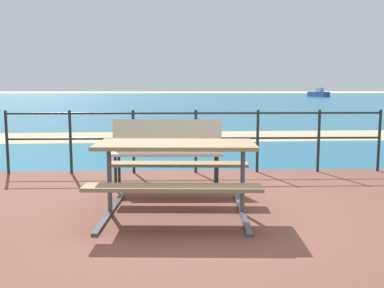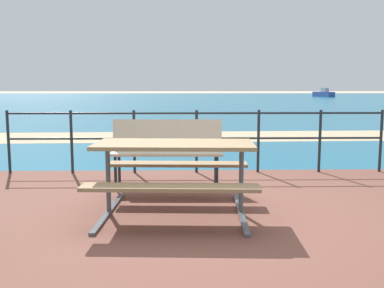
% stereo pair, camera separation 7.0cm
% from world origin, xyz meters
% --- Properties ---
extents(ground_plane, '(240.00, 240.00, 0.00)m').
position_xyz_m(ground_plane, '(0.00, 0.00, 0.00)').
color(ground_plane, beige).
extents(patio_paving, '(6.40, 5.20, 0.06)m').
position_xyz_m(patio_paving, '(0.00, 0.00, 0.03)').
color(patio_paving, brown).
rests_on(patio_paving, ground).
extents(sea_water, '(90.00, 90.00, 0.01)m').
position_xyz_m(sea_water, '(0.00, 40.00, 0.01)').
color(sea_water, '#196B8E').
rests_on(sea_water, ground).
extents(beach_strip, '(54.06, 4.63, 0.01)m').
position_xyz_m(beach_strip, '(0.00, 7.87, 0.01)').
color(beach_strip, tan).
rests_on(beach_strip, ground).
extents(picnic_table, '(1.74, 1.57, 0.77)m').
position_xyz_m(picnic_table, '(-0.31, 0.14, 0.64)').
color(picnic_table, '#8C704C').
rests_on(picnic_table, patio_paving).
extents(park_bench, '(1.51, 0.45, 0.91)m').
position_xyz_m(park_bench, '(-0.44, 1.47, 0.62)').
color(park_bench, '#BCAD93').
rests_on(park_bench, patio_paving).
extents(railing_fence, '(5.94, 0.04, 1.00)m').
position_xyz_m(railing_fence, '(0.00, 2.41, 0.68)').
color(railing_fence, '#1E2328').
rests_on(railing_fence, patio_paving).
extents(boat_near, '(1.77, 5.02, 1.20)m').
position_xyz_m(boat_near, '(19.05, 54.97, 0.41)').
color(boat_near, '#2D478C').
rests_on(boat_near, sea_water).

